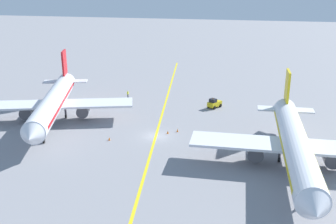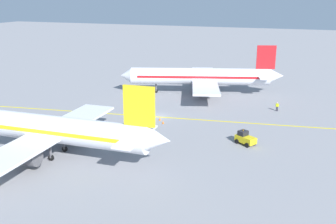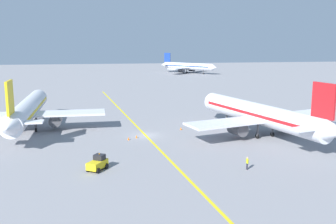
# 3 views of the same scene
# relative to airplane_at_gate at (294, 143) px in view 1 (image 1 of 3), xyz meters

# --- Properties ---
(ground_plane) EXTENTS (400.00, 400.00, 0.00)m
(ground_plane) POSITION_rel_airplane_at_gate_xyz_m (21.01, -7.32, -3.71)
(ground_plane) COLOR gray
(apron_yellow_centreline) EXTENTS (16.16, 119.01, 0.01)m
(apron_yellow_centreline) POSITION_rel_airplane_at_gate_xyz_m (21.01, -7.32, -3.71)
(apron_yellow_centreline) COLOR yellow
(apron_yellow_centreline) RESTS_ON ground
(airplane_at_gate) EXTENTS (28.13, 35.48, 10.60)m
(airplane_at_gate) POSITION_rel_airplane_at_gate_xyz_m (0.00, 0.00, 0.00)
(airplane_at_gate) COLOR silver
(airplane_at_gate) RESTS_ON ground
(airplane_adjacent_stand) EXTENTS (28.30, 34.80, 10.60)m
(airplane_adjacent_stand) POSITION_rel_airplane_at_gate_xyz_m (40.55, -10.36, 0.00)
(airplane_adjacent_stand) COLOR silver
(airplane_adjacent_stand) RESTS_ON ground
(baggage_tug_white) EXTENTS (2.89, 3.34, 2.11)m
(baggage_tug_white) POSITION_rel_airplane_at_gate_xyz_m (13.13, -24.52, -2.81)
(baggage_tug_white) COLOR gold
(baggage_tug_white) RESTS_ON ground
(ground_crew_worker) EXTENTS (0.24, 0.58, 1.68)m
(ground_crew_worker) POSITION_rel_airplane_at_gate_xyz_m (32.17, -27.29, -2.80)
(ground_crew_worker) COLOR #23232D
(ground_crew_worker) RESTS_ON ground
(traffic_cone_near_nose) EXTENTS (0.32, 0.32, 0.55)m
(traffic_cone_near_nose) POSITION_rel_airplane_at_gate_xyz_m (27.88, -3.98, -3.43)
(traffic_cone_near_nose) COLOR orange
(traffic_cone_near_nose) RESTS_ON ground
(traffic_cone_mid_apron) EXTENTS (0.32, 0.32, 0.55)m
(traffic_cone_mid_apron) POSITION_rel_airplane_at_gate_xyz_m (19.30, -8.81, -3.43)
(traffic_cone_mid_apron) COLOR orange
(traffic_cone_mid_apron) RESTS_ON ground
(traffic_cone_by_wingtip) EXTENTS (0.32, 0.32, 0.55)m
(traffic_cone_by_wingtip) POSITION_rel_airplane_at_gate_xyz_m (17.86, -9.95, -3.43)
(traffic_cone_by_wingtip) COLOR orange
(traffic_cone_by_wingtip) RESTS_ON ground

